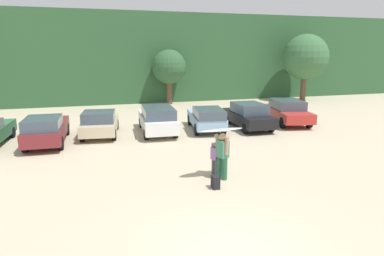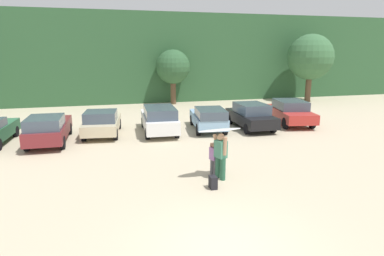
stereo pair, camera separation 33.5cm
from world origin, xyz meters
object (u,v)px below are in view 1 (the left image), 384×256
(surfboard_white, at_px, (222,130))
(parked_car_red, at_px, (287,111))
(person_child, at_px, (215,157))
(parked_car_maroon, at_px, (46,129))
(backpack_dropped, at_px, (215,182))
(parked_car_black, at_px, (249,115))
(parked_car_champagne, at_px, (100,123))
(person_adult, at_px, (222,153))
(parked_car_white, at_px, (157,119))
(parked_car_sky_blue, at_px, (207,118))

(surfboard_white, bearing_deg, parked_car_red, -139.05)
(person_child, bearing_deg, parked_car_maroon, -62.65)
(parked_car_red, bearing_deg, backpack_dropped, 147.58)
(parked_car_maroon, relative_size, parked_car_black, 1.08)
(parked_car_red, xyz_separation_m, person_child, (-7.95, -7.79, -0.08))
(parked_car_champagne, relative_size, person_child, 3.25)
(surfboard_white, bearing_deg, person_adult, 167.64)
(surfboard_white, bearing_deg, person_child, -85.06)
(parked_car_champagne, height_order, parked_car_red, parked_car_red)
(parked_car_maroon, bearing_deg, parked_car_red, -84.43)
(parked_car_white, xyz_separation_m, parked_car_sky_blue, (2.99, -0.15, -0.06))
(parked_car_white, bearing_deg, person_adult, -169.71)
(parked_car_red, height_order, person_child, parked_car_red)
(parked_car_champagne, bearing_deg, parked_car_white, -89.39)
(parked_car_sky_blue, bearing_deg, surfboard_white, 173.05)
(parked_car_champagne, bearing_deg, person_child, -144.97)
(parked_car_maroon, bearing_deg, backpack_dropped, -139.57)
(parked_car_red, bearing_deg, parked_car_black, 112.01)
(person_child, bearing_deg, parked_car_sky_blue, -124.84)
(parked_car_sky_blue, distance_m, parked_car_red, 5.91)
(person_child, xyz_separation_m, surfboard_white, (0.08, -0.42, 1.16))
(parked_car_maroon, bearing_deg, parked_car_champagne, -66.67)
(parked_car_maroon, distance_m, surfboard_white, 9.94)
(parked_car_champagne, xyz_separation_m, person_adult, (4.31, -8.13, 0.26))
(parked_car_red, bearing_deg, parked_car_champagne, 100.90)
(parked_car_champagne, height_order, parked_car_sky_blue, parked_car_champagne)
(parked_car_champagne, height_order, person_adult, person_adult)
(surfboard_white, bearing_deg, parked_car_black, -127.33)
(person_adult, height_order, surfboard_white, surfboard_white)
(parked_car_white, xyz_separation_m, parked_car_black, (5.75, -0.21, -0.04))
(parked_car_white, bearing_deg, parked_car_red, -84.60)
(parked_car_white, bearing_deg, surfboard_white, -170.01)
(parked_car_champagne, bearing_deg, surfboard_white, -145.81)
(parked_car_red, xyz_separation_m, backpack_dropped, (-8.38, -9.03, -0.60))
(parked_car_champagne, relative_size, backpack_dropped, 9.50)
(parked_car_maroon, relative_size, surfboard_white, 2.72)
(parked_car_sky_blue, height_order, person_adult, person_adult)
(parked_car_sky_blue, distance_m, person_child, 7.50)
(parked_car_champagne, height_order, parked_car_white, parked_car_white)
(parked_car_maroon, bearing_deg, parked_car_sky_blue, -85.08)
(parked_car_black, distance_m, person_child, 8.63)
(parked_car_black, distance_m, backpack_dropped, 9.92)
(surfboard_white, relative_size, backpack_dropped, 3.88)
(parked_car_sky_blue, relative_size, person_adult, 2.52)
(parked_car_maroon, bearing_deg, surfboard_white, -134.27)
(person_child, distance_m, surfboard_white, 1.23)
(parked_car_sky_blue, height_order, person_child, parked_car_sky_blue)
(person_adult, height_order, person_child, person_adult)
(parked_car_champagne, distance_m, parked_car_black, 9.03)
(backpack_dropped, bearing_deg, parked_car_black, 57.91)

